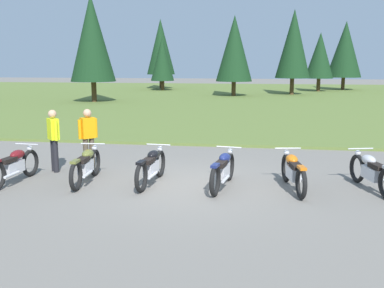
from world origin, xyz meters
TOP-DOWN VIEW (x-y plane):
  - ground_plane at (0.00, 0.00)m, footprint 140.00×140.00m
  - grass_moorland at (0.00, 26.97)m, footprint 80.00×44.00m
  - forest_treeline at (2.76, 31.37)m, footprint 45.21×23.23m
  - motorcycle_maroon at (-4.21, -0.41)m, footprint 0.62×2.10m
  - motorcycle_olive at (-2.50, -0.11)m, footprint 0.62×2.10m
  - motorcycle_black at (-0.90, 0.02)m, footprint 0.62×2.10m
  - motorcycle_navy at (0.83, -0.05)m, footprint 0.63×2.09m
  - motorcycle_orange at (2.44, 0.02)m, footprint 0.68×2.09m
  - motorcycle_silver at (4.21, 0.24)m, footprint 0.76×2.06m
  - rider_checking_bike at (-2.92, 1.16)m, footprint 0.41×0.42m
  - rider_with_back_turned at (-3.76, 0.83)m, footprint 0.41×0.43m

SIDE VIEW (x-z plane):
  - ground_plane at x=0.00m, z-range 0.00..0.00m
  - grass_moorland at x=0.00m, z-range 0.00..0.10m
  - motorcycle_maroon at x=-4.21m, z-range 0.00..0.88m
  - motorcycle_olive at x=-2.50m, z-range 0.00..0.88m
  - motorcycle_black at x=-0.90m, z-range 0.00..0.88m
  - motorcycle_navy at x=0.83m, z-range 0.00..0.88m
  - motorcycle_orange at x=2.44m, z-range 0.00..0.88m
  - motorcycle_silver at x=4.21m, z-range 0.00..0.88m
  - rider_checking_bike at x=-2.92m, z-range 0.11..1.78m
  - rider_with_back_turned at x=-3.76m, z-range 0.11..1.78m
  - forest_treeline at x=2.76m, z-range 0.18..8.26m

